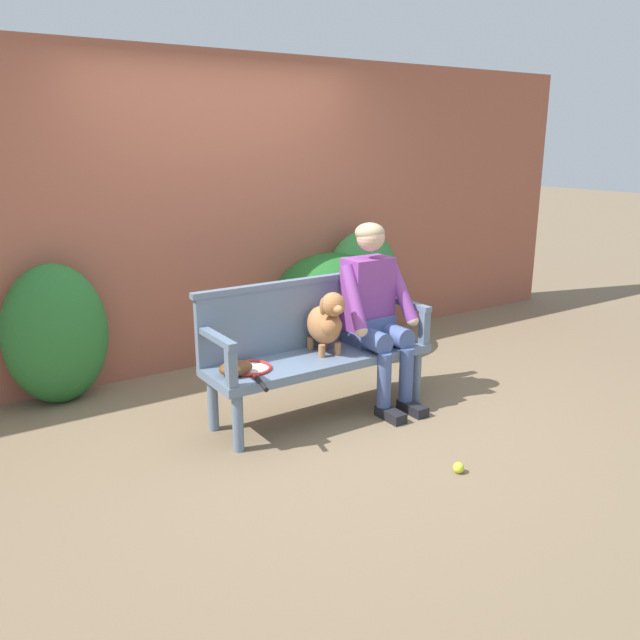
{
  "coord_description": "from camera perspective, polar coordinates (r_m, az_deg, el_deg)",
  "views": [
    {
      "loc": [
        -2.33,
        -3.52,
        1.88
      ],
      "look_at": [
        0.0,
        0.0,
        0.69
      ],
      "focal_mm": 36.39,
      "sensor_mm": 36.0,
      "label": 1
    }
  ],
  "objects": [
    {
      "name": "ground_plane",
      "position": [
        4.62,
        -0.0,
        -8.27
      ],
      "size": [
        40.0,
        40.0,
        0.0
      ],
      "primitive_type": "plane",
      "color": "#7A664C"
    },
    {
      "name": "brick_garden_fence",
      "position": [
        5.63,
        -8.98,
        9.38
      ],
      "size": [
        8.0,
        0.3,
        2.55
      ],
      "primitive_type": "cube",
      "color": "#9E5642",
      "rests_on": "ground"
    },
    {
      "name": "hedge_bush_far_left",
      "position": [
        5.87,
        1.17,
        1.58
      ],
      "size": [
        1.14,
        1.06,
        0.89
      ],
      "primitive_type": "ellipsoid",
      "color": "#1E5B23",
      "rests_on": "ground"
    },
    {
      "name": "hedge_bush_far_right",
      "position": [
        6.12,
        3.72,
        2.95
      ],
      "size": [
        0.81,
        0.5,
        1.06
      ],
      "primitive_type": "ellipsoid",
      "color": "#337538",
      "rests_on": "ground"
    },
    {
      "name": "hedge_bush_mid_right",
      "position": [
        5.03,
        -22.21,
        -1.18
      ],
      "size": [
        0.74,
        0.47,
        1.03
      ],
      "primitive_type": "ellipsoid",
      "color": "#286B2D",
      "rests_on": "ground"
    },
    {
      "name": "garden_bench",
      "position": [
        4.48,
        -0.0,
        -3.82
      ],
      "size": [
        1.62,
        0.49,
        0.44
      ],
      "color": "slate",
      "rests_on": "ground"
    },
    {
      "name": "bench_backrest",
      "position": [
        4.56,
        -1.48,
        0.65
      ],
      "size": [
        1.66,
        0.06,
        0.5
      ],
      "color": "slate",
      "rests_on": "garden_bench"
    },
    {
      "name": "bench_armrest_left_end",
      "position": [
        3.97,
        -8.6,
        -2.63
      ],
      "size": [
        0.06,
        0.49,
        0.28
      ],
      "color": "slate",
      "rests_on": "garden_bench"
    },
    {
      "name": "bench_armrest_right_end",
      "position": [
        4.79,
        8.26,
        0.57
      ],
      "size": [
        0.06,
        0.49,
        0.28
      ],
      "color": "slate",
      "rests_on": "garden_bench"
    },
    {
      "name": "person_seated",
      "position": [
        4.63,
        4.8,
        1.11
      ],
      "size": [
        0.56,
        0.64,
        1.31
      ],
      "color": "black",
      "rests_on": "ground"
    },
    {
      "name": "dog_on_bench",
      "position": [
        4.42,
        0.55,
        -0.15
      ],
      "size": [
        0.26,
        0.46,
        0.46
      ],
      "color": "#AD7042",
      "rests_on": "garden_bench"
    },
    {
      "name": "tennis_racket",
      "position": [
        4.18,
        -6.14,
        -4.34
      ],
      "size": [
        0.35,
        0.58,
        0.03
      ],
      "color": "red",
      "rests_on": "garden_bench"
    },
    {
      "name": "baseball_glove",
      "position": [
        4.11,
        -7.42,
        -4.2
      ],
      "size": [
        0.22,
        0.18,
        0.09
      ],
      "primitive_type": "ellipsoid",
      "rotation": [
        0.0,
        0.0,
        -0.02
      ],
      "color": "brown",
      "rests_on": "garden_bench"
    },
    {
      "name": "tennis_ball",
      "position": [
        3.94,
        12.09,
        -12.58
      ],
      "size": [
        0.07,
        0.07,
        0.07
      ],
      "primitive_type": "sphere",
      "color": "#CCDB33",
      "rests_on": "ground"
    }
  ]
}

